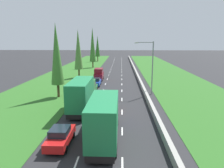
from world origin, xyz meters
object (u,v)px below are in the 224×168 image
Objects in this scene: maroon_van_left_lane at (99,74)px; street_light_mast at (151,64)px; green_box_truck_left_lane at (82,94)px; blue_sedan_left_lane at (96,82)px; red_sedan_left_lane at (60,136)px; poplar_tree_fourth at (93,45)px; orange_sedan_centre_lane at (108,105)px; poplar_tree_third at (78,50)px; green_hatchback_left_lane at (92,87)px; poplar_tree_second at (57,54)px; green_box_truck_centre_lane at (104,118)px; poplar_tree_fifth at (98,46)px.

maroon_van_left_lane is 16.92m from street_light_mast.
green_box_truck_left_lane reaches higher than blue_sedan_left_lane.
maroon_van_left_lane reaches higher than red_sedan_left_lane.
blue_sedan_left_lane is at bearing -81.22° from poplar_tree_fourth.
blue_sedan_left_lane is 0.92× the size of maroon_van_left_lane.
poplar_tree_third reaches higher than orange_sedan_centre_lane.
poplar_tree_second is at bearing -142.58° from green_hatchback_left_lane.
red_sedan_left_lane is 55.76m from poplar_tree_fourth.
red_sedan_left_lane and orange_sedan_centre_lane have the same top height.
poplar_tree_fifth is at bearing 96.74° from green_box_truck_centre_lane.
green_box_truck_centre_lane is 35.28m from poplar_tree_third.
green_hatchback_left_lane is 57.97m from poplar_tree_fifth.
green_box_truck_left_lane is 0.83× the size of poplar_tree_fifth.
poplar_tree_fourth is at bearing 89.23° from poplar_tree_second.
blue_sedan_left_lane is at bearing 146.08° from street_light_mast.
poplar_tree_second reaches higher than blue_sedan_left_lane.
green_box_truck_left_lane is at bearing -77.89° from poplar_tree_third.
red_sedan_left_lane is at bearing -110.71° from orange_sedan_centre_lane.
maroon_van_left_lane is (-3.72, 30.50, -0.78)m from green_box_truck_centre_lane.
blue_sedan_left_lane is at bearing 102.32° from orange_sedan_centre_lane.
red_sedan_left_lane is 10.30m from orange_sedan_centre_lane.
orange_sedan_centre_lane is (3.47, -0.21, -1.37)m from green_box_truck_left_lane.
green_box_truck_centre_lane reaches higher than blue_sedan_left_lane.
green_box_truck_left_lane is at bearing -89.31° from green_hatchback_left_lane.
street_light_mast is (10.08, 8.85, 3.05)m from green_box_truck_left_lane.
street_light_mast is at bearing -7.38° from green_hatchback_left_lane.
green_hatchback_left_lane is at bearing 89.85° from red_sedan_left_lane.
poplar_tree_fourth is (-8.22, 53.97, 5.62)m from green_box_truck_centre_lane.
red_sedan_left_lane is 18.04m from poplar_tree_second.
poplar_tree_fourth is at bearing 94.56° from red_sedan_left_lane.
green_box_truck_centre_lane is at bearing -81.34° from poplar_tree_fourth.
blue_sedan_left_lane is (0.19, 25.47, 0.00)m from red_sedan_left_lane.
poplar_tree_third reaches higher than blue_sedan_left_lane.
poplar_tree_second is at bearing 142.48° from orange_sedan_centre_lane.
poplar_tree_third reaches higher than street_light_mast.
poplar_tree_fourth reaches higher than poplar_tree_third.
poplar_tree_third is 0.88× the size of poplar_tree_fourth.
poplar_tree_fifth is at bearing 96.61° from maroon_van_left_lane.
green_box_truck_centre_lane is 18.91m from street_light_mast.
poplar_tree_fourth is at bearing 111.90° from street_light_mast.
blue_sedan_left_lane is at bearing 61.11° from poplar_tree_second.
red_sedan_left_lane is 1.15× the size of green_hatchback_left_lane.
red_sedan_left_lane is at bearing -86.16° from poplar_tree_fifth.
green_box_truck_left_lane is 0.79× the size of poplar_tree_third.
orange_sedan_centre_lane is 27.51m from poplar_tree_third.
green_box_truck_centre_lane reaches higher than maroon_van_left_lane.
maroon_van_left_lane is 1.09× the size of orange_sedan_centre_lane.
poplar_tree_third is 1.32× the size of street_light_mast.
poplar_tree_third reaches higher than poplar_tree_fifth.
blue_sedan_left_lane is at bearing -84.09° from poplar_tree_fifth.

